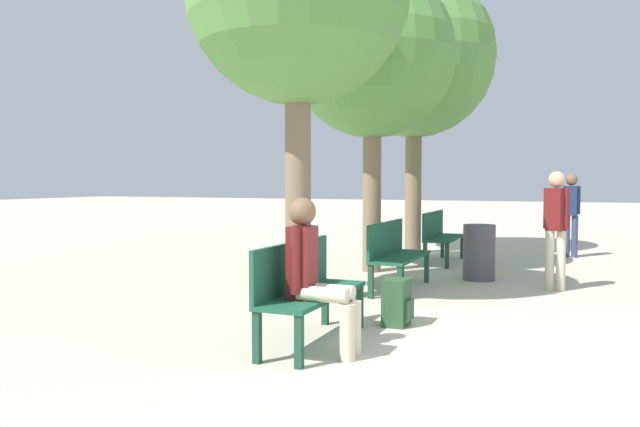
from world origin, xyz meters
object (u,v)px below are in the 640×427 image
at_px(bench_row_2, 440,233).
at_px(pedestrian_mid, 556,222).
at_px(bench_row_1, 394,250).
at_px(tree_row_1, 373,57).
at_px(trash_bin, 479,252).
at_px(person_seated, 315,271).
at_px(pedestrian_far, 571,210).
at_px(tree_row_2, 414,58).
at_px(backpack, 397,303).
at_px(bench_row_0, 304,285).

relative_size(bench_row_2, pedestrian_mid, 0.98).
xyz_separation_m(bench_row_1, bench_row_2, (0.00, 2.94, 0.00)).
distance_m(tree_row_1, trash_bin, 3.45).
bearing_deg(bench_row_1, person_seated, -85.89).
bearing_deg(pedestrian_far, bench_row_2, -141.24).
xyz_separation_m(pedestrian_mid, trash_bin, (-1.05, 0.51, -0.49)).
bearing_deg(tree_row_2, tree_row_1, -90.00).
relative_size(backpack, pedestrian_far, 0.30).
height_order(tree_row_2, pedestrian_mid, tree_row_2).
bearing_deg(person_seated, pedestrian_mid, 66.32).
bearing_deg(tree_row_1, bench_row_1, -62.03).
height_order(bench_row_1, bench_row_2, same).
height_order(bench_row_0, backpack, bench_row_0).
distance_m(tree_row_1, pedestrian_far, 4.98).
relative_size(person_seated, backpack, 2.81).
relative_size(bench_row_0, trash_bin, 1.90).
height_order(pedestrian_far, trash_bin, pedestrian_far).
bearing_deg(tree_row_1, pedestrian_far, 47.49).
height_order(bench_row_0, person_seated, person_seated).
bearing_deg(backpack, pedestrian_far, 76.88).
bearing_deg(person_seated, bench_row_2, 92.16).
bearing_deg(backpack, tree_row_2, 102.58).
bearing_deg(backpack, pedestrian_mid, 62.83).
xyz_separation_m(pedestrian_far, trash_bin, (-1.20, -3.39, -0.49)).
height_order(tree_row_2, trash_bin, tree_row_2).
bearing_deg(tree_row_1, pedestrian_mid, -14.84).
relative_size(bench_row_0, pedestrian_mid, 0.98).
bearing_deg(backpack, bench_row_0, -121.25).
xyz_separation_m(person_seated, trash_bin, (0.69, 4.49, -0.29)).
relative_size(bench_row_2, trash_bin, 1.90).
relative_size(tree_row_1, tree_row_2, 0.87).
distance_m(bench_row_1, trash_bin, 1.56).
xyz_separation_m(bench_row_0, backpack, (0.59, 0.97, -0.29)).
height_order(tree_row_2, backpack, tree_row_2).
xyz_separation_m(bench_row_1, pedestrian_far, (2.13, 4.65, 0.38)).
bearing_deg(bench_row_2, person_seated, -87.84).
distance_m(bench_row_0, trash_bin, 4.29).
xyz_separation_m(bench_row_2, tree_row_2, (-0.78, 1.22, 3.32)).
bearing_deg(bench_row_0, backpack, 58.75).
xyz_separation_m(tree_row_1, pedestrian_mid, (2.76, -0.73, -2.49)).
relative_size(tree_row_1, pedestrian_mid, 3.01).
bearing_deg(trash_bin, bench_row_1, -126.44).
bearing_deg(pedestrian_far, bench_row_1, -114.61).
relative_size(person_seated, trash_bin, 1.62).
bearing_deg(bench_row_0, bench_row_2, 90.00).
bearing_deg(tree_row_2, backpack, -77.42).
distance_m(bench_row_0, backpack, 1.17).
xyz_separation_m(bench_row_1, backpack, (0.59, -1.97, -0.29)).
height_order(tree_row_2, pedestrian_far, tree_row_2).
distance_m(person_seated, pedestrian_mid, 4.35).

